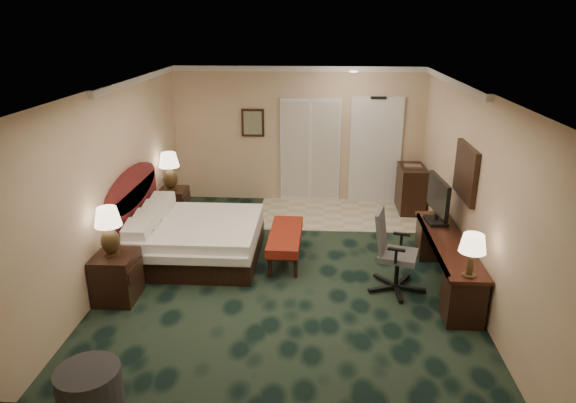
# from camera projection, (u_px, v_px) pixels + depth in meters

# --- Properties ---
(floor) EXTENTS (5.00, 7.50, 0.00)m
(floor) POSITION_uv_depth(u_px,v_px,m) (286.00, 287.00, 7.19)
(floor) COLOR black
(floor) RESTS_ON ground
(ceiling) EXTENTS (5.00, 7.50, 0.00)m
(ceiling) POSITION_uv_depth(u_px,v_px,m) (286.00, 92.00, 6.28)
(ceiling) COLOR silver
(ceiling) RESTS_ON wall_back
(wall_back) EXTENTS (5.00, 0.00, 2.70)m
(wall_back) POSITION_uv_depth(u_px,v_px,m) (298.00, 135.00, 10.26)
(wall_back) COLOR tan
(wall_back) RESTS_ON ground
(wall_front) EXTENTS (5.00, 0.00, 2.70)m
(wall_front) POSITION_uv_depth(u_px,v_px,m) (247.00, 391.00, 3.21)
(wall_front) COLOR tan
(wall_front) RESTS_ON ground
(wall_left) EXTENTS (0.00, 7.50, 2.70)m
(wall_left) POSITION_uv_depth(u_px,v_px,m) (100.00, 193.00, 6.88)
(wall_left) COLOR tan
(wall_left) RESTS_ON ground
(wall_right) EXTENTS (0.00, 7.50, 2.70)m
(wall_right) POSITION_uv_depth(u_px,v_px,m) (480.00, 200.00, 6.60)
(wall_right) COLOR tan
(wall_right) RESTS_ON ground
(crown_molding) EXTENTS (5.00, 7.50, 0.10)m
(crown_molding) POSITION_uv_depth(u_px,v_px,m) (286.00, 96.00, 6.30)
(crown_molding) COLOR silver
(crown_molding) RESTS_ON wall_back
(tile_patch) EXTENTS (3.20, 1.70, 0.01)m
(tile_patch) POSITION_uv_depth(u_px,v_px,m) (342.00, 214.00, 9.87)
(tile_patch) COLOR beige
(tile_patch) RESTS_ON ground
(headboard) EXTENTS (0.12, 2.00, 1.40)m
(headboard) POSITION_uv_depth(u_px,v_px,m) (135.00, 212.00, 8.04)
(headboard) COLOR #481011
(headboard) RESTS_ON ground
(entry_door) EXTENTS (1.02, 0.06, 2.18)m
(entry_door) POSITION_uv_depth(u_px,v_px,m) (375.00, 151.00, 10.25)
(entry_door) COLOR silver
(entry_door) RESTS_ON ground
(closet_doors) EXTENTS (1.20, 0.06, 2.10)m
(closet_doors) POSITION_uv_depth(u_px,v_px,m) (310.00, 151.00, 10.31)
(closet_doors) COLOR beige
(closet_doors) RESTS_ON ground
(wall_art) EXTENTS (0.45, 0.06, 0.55)m
(wall_art) POSITION_uv_depth(u_px,v_px,m) (253.00, 123.00, 10.19)
(wall_art) COLOR slate
(wall_art) RESTS_ON wall_back
(wall_mirror) EXTENTS (0.05, 0.95, 0.75)m
(wall_mirror) POSITION_uv_depth(u_px,v_px,m) (466.00, 172.00, 7.09)
(wall_mirror) COLOR white
(wall_mirror) RESTS_ON wall_right
(bed) EXTENTS (1.91, 1.77, 0.61)m
(bed) POSITION_uv_depth(u_px,v_px,m) (197.00, 240.00, 7.98)
(bed) COLOR white
(bed) RESTS_ON ground
(nightstand_near) EXTENTS (0.52, 0.59, 0.65)m
(nightstand_near) POSITION_uv_depth(u_px,v_px,m) (117.00, 277.00, 6.80)
(nightstand_near) COLOR black
(nightstand_near) RESTS_ON ground
(nightstand_far) EXTENTS (0.47, 0.54, 0.59)m
(nightstand_far) POSITION_uv_depth(u_px,v_px,m) (174.00, 204.00, 9.53)
(nightstand_far) COLOR black
(nightstand_far) RESTS_ON ground
(lamp_near) EXTENTS (0.41, 0.41, 0.65)m
(lamp_near) POSITION_uv_depth(u_px,v_px,m) (109.00, 231.00, 6.59)
(lamp_near) COLOR black
(lamp_near) RESTS_ON nightstand_near
(lamp_far) EXTENTS (0.46, 0.46, 0.69)m
(lamp_far) POSITION_uv_depth(u_px,v_px,m) (170.00, 171.00, 9.31)
(lamp_far) COLOR black
(lamp_far) RESTS_ON nightstand_far
(bed_bench) EXTENTS (0.50, 1.38, 0.46)m
(bed_bench) POSITION_uv_depth(u_px,v_px,m) (285.00, 246.00, 7.95)
(bed_bench) COLOR maroon
(bed_bench) RESTS_ON ground
(ottoman) EXTENTS (0.74, 0.74, 0.44)m
(ottoman) POSITION_uv_depth(u_px,v_px,m) (90.00, 389.00, 4.89)
(ottoman) COLOR #2D2D2D
(ottoman) RESTS_ON ground
(desk) EXTENTS (0.50, 2.34, 0.67)m
(desk) POSITION_uv_depth(u_px,v_px,m) (446.00, 263.00, 7.15)
(desk) COLOR black
(desk) RESTS_ON ground
(tv) EXTENTS (0.14, 0.89, 0.69)m
(tv) POSITION_uv_depth(u_px,v_px,m) (438.00, 201.00, 7.56)
(tv) COLOR black
(tv) RESTS_ON desk
(desk_lamp) EXTENTS (0.34, 0.34, 0.55)m
(desk_lamp) POSITION_uv_depth(u_px,v_px,m) (471.00, 255.00, 5.98)
(desk_lamp) COLOR black
(desk_lamp) RESTS_ON desk
(desk_chair) EXTENTS (0.80, 0.77, 1.14)m
(desk_chair) POSITION_uv_depth(u_px,v_px,m) (398.00, 252.00, 6.95)
(desk_chair) COLOR #56565A
(desk_chair) RESTS_ON ground
(minibar) EXTENTS (0.47, 0.84, 0.89)m
(minibar) POSITION_uv_depth(u_px,v_px,m) (411.00, 189.00, 9.92)
(minibar) COLOR black
(minibar) RESTS_ON ground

